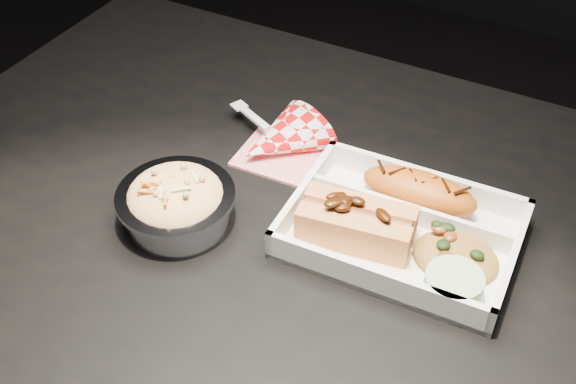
% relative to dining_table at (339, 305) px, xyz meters
% --- Properties ---
extents(dining_table, '(1.20, 0.80, 0.75)m').
position_rel_dining_table_xyz_m(dining_table, '(0.00, 0.00, 0.00)').
color(dining_table, black).
rests_on(dining_table, ground).
extents(food_tray, '(0.26, 0.19, 0.04)m').
position_rel_dining_table_xyz_m(food_tray, '(0.05, 0.05, 0.10)').
color(food_tray, white).
rests_on(food_tray, dining_table).
extents(fried_pastry, '(0.14, 0.06, 0.04)m').
position_rel_dining_table_xyz_m(fried_pastry, '(0.05, 0.10, 0.12)').
color(fried_pastry, '#B95312').
rests_on(fried_pastry, food_tray).
extents(hotdog, '(0.13, 0.08, 0.06)m').
position_rel_dining_table_xyz_m(hotdog, '(0.01, 0.02, 0.12)').
color(hotdog, '#D38648').
rests_on(hotdog, food_tray).
extents(fried_rice_mound, '(0.10, 0.08, 0.03)m').
position_rel_dining_table_xyz_m(fried_rice_mound, '(0.12, 0.04, 0.11)').
color(fried_rice_mound, '#A3712F').
rests_on(fried_rice_mound, food_tray).
extents(cupcake_liner, '(0.06, 0.06, 0.03)m').
position_rel_dining_table_xyz_m(cupcake_liner, '(0.13, -0.01, 0.11)').
color(cupcake_liner, '#ACC595').
rests_on(cupcake_liner, food_tray).
extents(foil_coleslaw_cup, '(0.14, 0.14, 0.07)m').
position_rel_dining_table_xyz_m(foil_coleslaw_cup, '(-0.19, -0.04, 0.12)').
color(foil_coleslaw_cup, silver).
rests_on(foil_coleslaw_cup, dining_table).
extents(napkin_fork, '(0.16, 0.14, 0.10)m').
position_rel_dining_table_xyz_m(napkin_fork, '(-0.15, 0.13, 0.11)').
color(napkin_fork, red).
rests_on(napkin_fork, dining_table).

